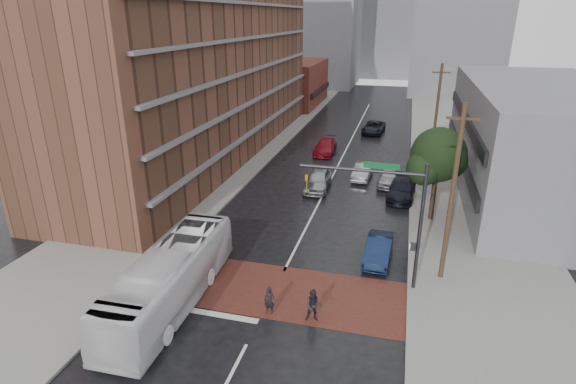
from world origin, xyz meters
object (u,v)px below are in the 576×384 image
at_px(pedestrian_b, 314,306).
at_px(suv_travel, 374,127).
at_px(car_parked_near, 378,249).
at_px(car_travel_b, 363,171).
at_px(car_travel_c, 325,147).
at_px(pedestrian_a, 269,301).
at_px(car_travel_a, 318,180).
at_px(transit_bus, 171,278).
at_px(car_parked_far, 390,176).
at_px(car_parked_mid, 402,189).

bearing_deg(pedestrian_b, suv_travel, 79.06).
bearing_deg(car_parked_near, car_travel_b, 101.86).
bearing_deg(car_travel_c, pedestrian_a, -86.33).
bearing_deg(car_travel_a, transit_bus, -104.12).
bearing_deg(car_travel_a, car_travel_b, 45.40).
relative_size(pedestrian_b, car_parked_far, 0.38).
xyz_separation_m(transit_bus, car_parked_far, (9.92, 20.91, -0.76)).
relative_size(car_travel_b, suv_travel, 0.79).
xyz_separation_m(pedestrian_a, car_parked_near, (4.86, 6.80, -0.05)).
bearing_deg(pedestrian_b, pedestrian_a, 168.64).
distance_m(suv_travel, car_parked_far, 18.73).
relative_size(car_travel_b, car_travel_c, 0.83).
distance_m(pedestrian_b, car_parked_far, 20.60).
height_order(suv_travel, car_parked_near, suv_travel).
bearing_deg(transit_bus, car_parked_near, 34.84).
height_order(car_travel_b, car_parked_far, car_parked_far).
xyz_separation_m(car_travel_b, car_parked_far, (2.46, -0.96, 0.07)).
height_order(transit_bus, pedestrian_a, transit_bus).
xyz_separation_m(suv_travel, car_parked_near, (2.90, -32.14, -0.04)).
bearing_deg(car_parked_mid, transit_bus, -117.54).
bearing_deg(car_travel_b, car_parked_far, -17.53).
bearing_deg(car_parked_far, car_travel_c, 135.74).
bearing_deg(car_travel_a, car_parked_mid, -3.12).
relative_size(car_travel_a, car_parked_far, 1.10).
distance_m(car_travel_a, car_parked_near, 12.38).
relative_size(transit_bus, car_travel_a, 2.22).
distance_m(transit_bus, pedestrian_a, 5.14).
height_order(car_travel_c, car_parked_mid, same).
relative_size(pedestrian_b, car_parked_near, 0.40).
bearing_deg(pedestrian_a, car_parked_mid, 72.76).
bearing_deg(car_travel_b, suv_travel, 95.17).
distance_m(pedestrian_a, car_travel_b, 21.52).
relative_size(car_parked_near, car_parked_mid, 0.83).
relative_size(car_travel_a, suv_travel, 0.92).
height_order(pedestrian_a, suv_travel, pedestrian_a).
height_order(suv_travel, car_parked_far, car_parked_far).
xyz_separation_m(transit_bus, suv_travel, (7.02, 39.42, -0.78)).
bearing_deg(car_travel_c, pedestrian_b, -81.89).
relative_size(pedestrian_a, pedestrian_b, 0.88).
height_order(pedestrian_b, car_travel_b, pedestrian_b).
relative_size(pedestrian_a, suv_travel, 0.28).
bearing_deg(car_parked_near, car_travel_c, 110.76).
relative_size(car_travel_b, car_parked_far, 0.95).
height_order(pedestrian_a, car_travel_a, car_travel_a).
height_order(pedestrian_a, car_parked_near, pedestrian_a).
relative_size(pedestrian_b, car_travel_a, 0.35).
xyz_separation_m(car_travel_a, suv_travel, (3.01, 21.26, -0.10)).
bearing_deg(car_parked_far, suv_travel, 102.65).
distance_m(transit_bus, pedestrian_b, 7.35).
height_order(car_parked_near, car_parked_far, car_parked_far).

